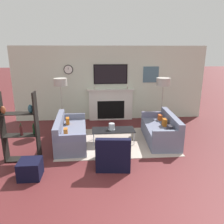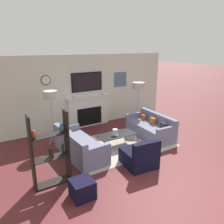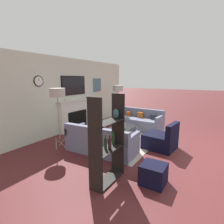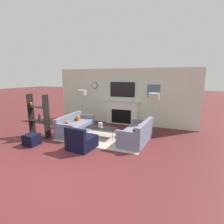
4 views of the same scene
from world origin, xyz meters
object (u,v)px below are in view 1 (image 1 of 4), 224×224
object	(u,v)px
hurricane_candle	(112,127)
shelf_unit	(20,128)
coffee_table	(113,130)
armchair	(113,155)
ottoman	(30,169)
couch_right	(161,131)
floor_lamp_right	(163,82)
couch_left	(70,134)
floor_lamp_left	(60,83)

from	to	relation	value
hurricane_candle	shelf_unit	xyz separation A→B (m)	(-2.20, -0.86, 0.36)
coffee_table	hurricane_candle	xyz separation A→B (m)	(-0.04, 0.01, 0.10)
armchair	ottoman	distance (m)	1.80
armchair	coffee_table	size ratio (longest dim) A/B	0.75
couch_right	floor_lamp_right	world-z (taller)	floor_lamp_right
floor_lamp_right	ottoman	xyz separation A→B (m)	(-3.63, -2.84, -1.34)
couch_left	floor_lamp_left	size ratio (longest dim) A/B	1.13
floor_lamp_right	coffee_table	bearing A→B (deg)	-145.40
floor_lamp_left	shelf_unit	distance (m)	2.29
coffee_table	floor_lamp_left	world-z (taller)	floor_lamp_left
armchair	shelf_unit	distance (m)	2.25
coffee_table	floor_lamp_left	xyz separation A→B (m)	(-1.57, 1.21, 1.19)
coffee_table	hurricane_candle	size ratio (longest dim) A/B	6.35
floor_lamp_left	couch_left	bearing A→B (deg)	-73.31
hurricane_candle	ottoman	size ratio (longest dim) A/B	0.42
armchair	ottoman	xyz separation A→B (m)	(-1.76, -0.36, -0.06)
hurricane_candle	floor_lamp_right	xyz separation A→B (m)	(1.80, 1.20, 1.06)
couch_right	shelf_unit	world-z (taller)	shelf_unit
coffee_table	ottoman	world-z (taller)	coffee_table
ottoman	floor_lamp_right	bearing A→B (deg)	38.03
armchair	floor_lamp_right	distance (m)	3.36
couch_right	floor_lamp_left	size ratio (longest dim) A/B	1.07
armchair	floor_lamp_right	xyz separation A→B (m)	(1.87, 2.48, 1.28)
shelf_unit	armchair	bearing A→B (deg)	-11.10
ottoman	couch_right	bearing A→B (deg)	26.90
shelf_unit	ottoman	xyz separation A→B (m)	(0.37, -0.78, -0.64)
couch_left	hurricane_candle	distance (m)	1.19
floor_lamp_left	floor_lamp_right	bearing A→B (deg)	0.00
floor_lamp_left	shelf_unit	size ratio (longest dim) A/B	1.03
floor_lamp_left	shelf_unit	bearing A→B (deg)	-108.07
floor_lamp_left	hurricane_candle	bearing A→B (deg)	-38.20
couch_right	ottoman	size ratio (longest dim) A/B	4.08
armchair	coffee_table	world-z (taller)	armchair
armchair	floor_lamp_right	size ratio (longest dim) A/B	0.53
couch_right	shelf_unit	size ratio (longest dim) A/B	1.10
couch_left	ottoman	xyz separation A→B (m)	(-0.65, -1.67, -0.09)
couch_right	ottoman	bearing A→B (deg)	-153.10
couch_right	armchair	xyz separation A→B (m)	(-1.52, -1.31, -0.03)
floor_lamp_left	shelf_unit	world-z (taller)	floor_lamp_left
couch_left	couch_right	world-z (taller)	couch_right
shelf_unit	couch_right	bearing A→B (deg)	13.67
couch_left	couch_right	xyz separation A→B (m)	(2.63, -0.00, 0.01)
armchair	hurricane_candle	distance (m)	1.30
couch_right	armchair	distance (m)	2.00
coffee_table	hurricane_candle	bearing A→B (deg)	169.23
hurricane_candle	ottoman	distance (m)	2.47
armchair	hurricane_candle	world-z (taller)	armchair
couch_left	floor_lamp_left	bearing A→B (deg)	106.69
floor_lamp_right	ottoman	bearing A→B (deg)	-141.97
coffee_table	floor_lamp_left	distance (m)	2.32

